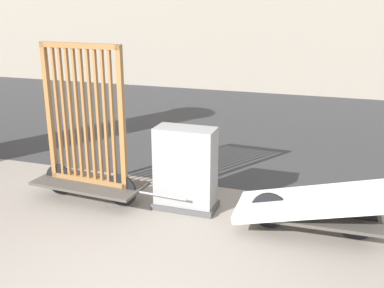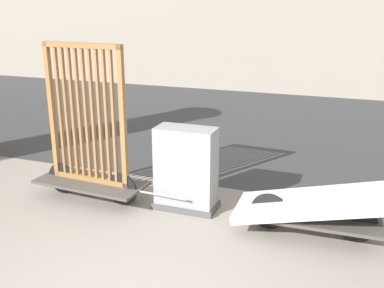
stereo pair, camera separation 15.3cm
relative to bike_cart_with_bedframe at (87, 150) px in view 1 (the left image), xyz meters
The scene contains 4 objects.
road_strip 5.19m from the bike_cart_with_bedframe, 72.58° to the left, with size 56.00×7.71×0.01m.
bike_cart_with_bedframe is the anchor object (origin of this frame).
bike_cart_with_mattress 3.11m from the bike_cart_with_bedframe, ahead, with size 2.43×0.85×0.69m.
utility_cabinet 1.41m from the bike_cart_with_bedframe, ahead, with size 0.87×0.45×1.15m.
Camera 1 is at (1.73, -3.17, 2.72)m, focal length 42.00 mm.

